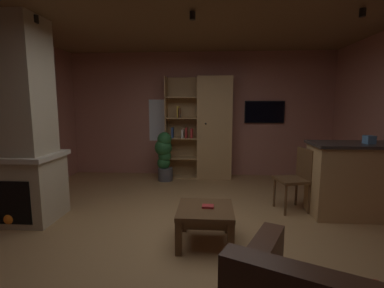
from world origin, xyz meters
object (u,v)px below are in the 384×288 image
(coffee_table, at_px, (205,215))
(wall_mounted_tv, at_px, (264,112))
(bookshelf_cabinet, at_px, (210,128))
(dining_chair, at_px, (297,175))
(potted_floor_plant, at_px, (164,154))
(tissue_box, at_px, (369,140))
(kitchen_bar_counter, at_px, (364,180))
(stone_fireplace, at_px, (19,132))
(table_book_0, at_px, (208,206))

(coffee_table, bearing_deg, wall_mounted_tv, 69.09)
(bookshelf_cabinet, xyz_separation_m, dining_chair, (1.30, -1.78, -0.52))
(bookshelf_cabinet, distance_m, wall_mounted_tv, 1.22)
(coffee_table, distance_m, potted_floor_plant, 2.72)
(bookshelf_cabinet, xyz_separation_m, coffee_table, (-0.03, -2.88, -0.72))
(potted_floor_plant, relative_size, wall_mounted_tv, 1.20)
(tissue_box, xyz_separation_m, potted_floor_plant, (-3.06, 1.69, -0.55))
(kitchen_bar_counter, relative_size, coffee_table, 2.29)
(stone_fireplace, distance_m, wall_mounted_tv, 4.47)
(stone_fireplace, relative_size, table_book_0, 20.45)
(wall_mounted_tv, bearing_deg, stone_fireplace, -144.41)
(stone_fireplace, bearing_deg, wall_mounted_tv, 35.59)
(stone_fireplace, xyz_separation_m, dining_chair, (3.78, 0.61, -0.67))
(bookshelf_cabinet, xyz_separation_m, potted_floor_plant, (-0.92, -0.32, -0.51))
(stone_fireplace, height_order, potted_floor_plant, stone_fireplace)
(table_book_0, xyz_separation_m, wall_mounted_tv, (1.15, 3.08, 0.96))
(coffee_table, distance_m, table_book_0, 0.10)
(dining_chair, bearing_deg, stone_fireplace, -170.88)
(kitchen_bar_counter, height_order, potted_floor_plant, kitchen_bar_counter)
(tissue_box, relative_size, coffee_table, 0.19)
(potted_floor_plant, bearing_deg, wall_mounted_tv, 14.31)
(bookshelf_cabinet, height_order, tissue_box, bookshelf_cabinet)
(wall_mounted_tv, bearing_deg, table_book_0, -110.50)
(table_book_0, bearing_deg, kitchen_bar_counter, 23.09)
(stone_fireplace, relative_size, bookshelf_cabinet, 1.25)
(potted_floor_plant, bearing_deg, dining_chair, -33.42)
(stone_fireplace, bearing_deg, kitchen_bar_counter, 5.35)
(tissue_box, xyz_separation_m, dining_chair, (-0.84, 0.22, -0.56))
(tissue_box, distance_m, potted_floor_plant, 3.54)
(coffee_table, relative_size, potted_floor_plant, 0.64)
(dining_chair, xyz_separation_m, wall_mounted_tv, (-0.14, 1.99, 0.86))
(stone_fireplace, bearing_deg, coffee_table, -11.30)
(kitchen_bar_counter, height_order, coffee_table, kitchen_bar_counter)
(dining_chair, relative_size, wall_mounted_tv, 1.11)
(dining_chair, bearing_deg, table_book_0, -140.01)
(stone_fireplace, height_order, table_book_0, stone_fireplace)
(stone_fireplace, bearing_deg, bookshelf_cabinet, 43.92)
(bookshelf_cabinet, height_order, wall_mounted_tv, bookshelf_cabinet)
(potted_floor_plant, height_order, wall_mounted_tv, wall_mounted_tv)
(bookshelf_cabinet, xyz_separation_m, tissue_box, (2.14, -2.01, 0.04))
(table_book_0, distance_m, potted_floor_plant, 2.72)
(table_book_0, relative_size, dining_chair, 0.14)
(dining_chair, bearing_deg, potted_floor_plant, 146.58)
(stone_fireplace, xyz_separation_m, table_book_0, (2.48, -0.48, -0.77))
(coffee_table, height_order, dining_chair, dining_chair)
(stone_fireplace, height_order, kitchen_bar_counter, stone_fireplace)
(kitchen_bar_counter, distance_m, wall_mounted_tv, 2.54)
(stone_fireplace, distance_m, coffee_table, 2.65)
(coffee_table, relative_size, dining_chair, 0.69)
(dining_chair, xyz_separation_m, potted_floor_plant, (-2.22, 1.46, 0.01))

